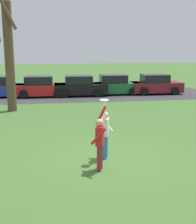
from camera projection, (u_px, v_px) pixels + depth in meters
ground_plane at (106, 159)px, 10.44m from camera, size 120.00×120.00×0.00m
person_catcher at (105, 131)px, 10.34m from camera, size 0.48×0.59×2.08m
person_defender at (100, 140)px, 9.33m from camera, size 0.56×0.63×2.04m
frisbee_disc at (104, 100)px, 9.89m from camera, size 0.29×0.29×0.02m
parked_car_blue at (0, 87)px, 23.24m from camera, size 4.13×2.09×1.59m
parked_car_red at (41, 87)px, 23.36m from camera, size 4.13×2.09×1.59m
parked_car_black at (80, 86)px, 23.75m from camera, size 4.13×2.09×1.59m
parked_car_green at (115, 85)px, 24.47m from camera, size 4.13×2.09×1.59m
parked_car_maroon at (156, 85)px, 24.78m from camera, size 4.13×2.09×1.59m
parking_strip at (79, 95)px, 24.04m from camera, size 21.59×6.40×0.01m
bare_tree_tall at (8, 53)px, 17.56m from camera, size 1.52×1.76×7.09m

